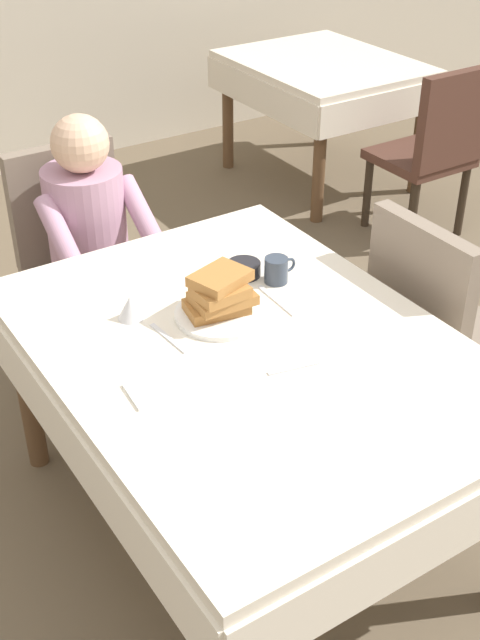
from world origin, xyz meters
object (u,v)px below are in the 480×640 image
object	(u,v)px
dining_table_main	(248,368)
knife_right_of_plate	(276,300)
cup_coffee	(277,270)
background_table_far	(323,80)
chair_diner	(79,249)
diner_person	(91,233)
plate_breakfast	(221,314)
fork_left_of_plate	(169,338)
breakfast_stack	(219,294)
syrup_pitcher	(130,307)
bowl_butter	(244,269)
background_chair_empty	(435,145)
spoon_near_edge	(294,368)
chair_right_side	(435,324)

from	to	relation	value
dining_table_main	knife_right_of_plate	world-z (taller)	knife_right_of_plate
cup_coffee	background_table_far	bearing A→B (deg)	48.80
chair_diner	cup_coffee	distance (m)	1.01
diner_person	cup_coffee	world-z (taller)	diner_person
plate_breakfast	fork_left_of_plate	bearing A→B (deg)	-173.99
plate_breakfast	cup_coffee	bearing A→B (deg)	16.90
chair_diner	breakfast_stack	bearing A→B (deg)	92.40
syrup_pitcher	background_table_far	xyz separation A→B (m)	(2.19, 1.88, -0.15)
fork_left_of_plate	bowl_butter	bearing A→B (deg)	-67.65
syrup_pitcher	background_chair_empty	distance (m)	2.39
diner_person	spoon_near_edge	size ratio (longest dim) A/B	7.47
diner_person	background_chair_empty	world-z (taller)	diner_person
chair_diner	syrup_pitcher	xyz separation A→B (m)	(-0.18, -0.87, 0.25)
breakfast_stack	background_table_far	bearing A→B (deg)	45.82
spoon_near_edge	breakfast_stack	bearing A→B (deg)	107.41
background_chair_empty	knife_right_of_plate	bearing A→B (deg)	-148.41
chair_diner	fork_left_of_plate	xyz separation A→B (m)	(-0.14, -1.03, 0.21)
chair_diner	plate_breakfast	bearing A→B (deg)	92.64
knife_right_of_plate	spoon_near_edge	bearing A→B (deg)	154.82
breakfast_stack	background_chair_empty	size ratio (longest dim) A/B	0.23
fork_left_of_plate	background_chair_empty	bearing A→B (deg)	-67.29
breakfast_stack	background_chair_empty	world-z (taller)	background_chair_empty
plate_breakfast	spoon_near_edge	world-z (taller)	plate_breakfast
chair_diner	background_table_far	bearing A→B (deg)	-153.29
fork_left_of_plate	spoon_near_edge	bearing A→B (deg)	-149.39
background_table_far	dining_table_main	bearing A→B (deg)	-132.06
diner_person	fork_left_of_plate	world-z (taller)	diner_person
plate_breakfast	chair_diner	bearing A→B (deg)	92.64
cup_coffee	fork_left_of_plate	world-z (taller)	cup_coffee
fork_left_of_plate	background_table_far	distance (m)	2.96
fork_left_of_plate	spoon_near_edge	distance (m)	0.38
background_chair_empty	background_table_far	bearing A→B (deg)	90.00
diner_person	syrup_pitcher	bearing A→B (deg)	75.50
diner_person	plate_breakfast	bearing A→B (deg)	93.12
breakfast_stack	plate_breakfast	bearing A→B (deg)	10.20
chair_diner	spoon_near_edge	distance (m)	1.36
dining_table_main	chair_diner	size ratio (longest dim) A/B	1.64
fork_left_of_plate	chair_diner	bearing A→B (deg)	-12.09
fork_left_of_plate	knife_right_of_plate	bearing A→B (deg)	-94.14
dining_table_main	background_chair_empty	xyz separation A→B (m)	(1.96, 1.23, -0.12)
breakfast_stack	spoon_near_edge	size ratio (longest dim) A/B	1.42
background_table_far	background_chair_empty	size ratio (longest dim) A/B	1.21
chair_right_side	knife_right_of_plate	size ratio (longest dim) A/B	4.65
diner_person	background_chair_empty	size ratio (longest dim) A/B	1.20
plate_breakfast	bowl_butter	size ratio (longest dim) A/B	2.55
plate_breakfast	knife_right_of_plate	distance (m)	0.19
diner_person	syrup_pitcher	size ratio (longest dim) A/B	14.00
chair_right_side	bowl_butter	bearing A→B (deg)	-120.43
chair_diner	plate_breakfast	world-z (taller)	chair_diner
chair_diner	spoon_near_edge	world-z (taller)	chair_diner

